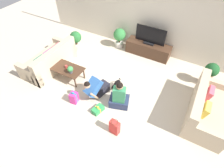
% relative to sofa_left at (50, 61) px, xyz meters
% --- Properties ---
extents(ground_plane, '(16.00, 16.00, 0.00)m').
position_rel_sofa_left_xyz_m(ground_plane, '(2.40, -0.06, -0.29)').
color(ground_plane, beige).
extents(wall_back, '(8.40, 0.06, 2.60)m').
position_rel_sofa_left_xyz_m(wall_back, '(2.40, 2.57, 1.01)').
color(wall_back, beige).
rests_on(wall_back, ground_plane).
extents(sofa_left, '(0.89, 1.80, 0.82)m').
position_rel_sofa_left_xyz_m(sofa_left, '(0.00, 0.00, 0.00)').
color(sofa_left, '#C6B293').
rests_on(sofa_left, ground_plane).
extents(sofa_right, '(0.89, 1.80, 0.82)m').
position_rel_sofa_left_xyz_m(sofa_right, '(4.80, 0.46, -0.00)').
color(sofa_right, '#C6B293').
rests_on(sofa_right, ground_plane).
extents(coffee_table, '(1.04, 0.57, 0.40)m').
position_rel_sofa_left_xyz_m(coffee_table, '(0.81, -0.11, 0.07)').
color(coffee_table, '#472D1E').
rests_on(coffee_table, ground_plane).
extents(tv_console, '(1.57, 0.48, 0.46)m').
position_rel_sofa_left_xyz_m(tv_console, '(2.56, 2.26, -0.06)').
color(tv_console, '#472D1E').
rests_on(tv_console, ground_plane).
extents(tv, '(1.04, 0.20, 0.62)m').
position_rel_sofa_left_xyz_m(tv, '(2.56, 2.26, 0.45)').
color(tv, black).
rests_on(tv, tv_console).
extents(potted_plant_back_left, '(0.45, 0.45, 0.74)m').
position_rel_sofa_left_xyz_m(potted_plant_back_left, '(1.42, 2.21, 0.16)').
color(potted_plant_back_left, beige).
rests_on(potted_plant_back_left, ground_plane).
extents(potted_plant_corner_right, '(0.40, 0.40, 0.77)m').
position_rel_sofa_left_xyz_m(potted_plant_corner_right, '(4.66, 1.71, 0.17)').
color(potted_plant_corner_right, '#A36042').
rests_on(potted_plant_corner_right, ground_plane).
extents(potted_plant_corner_left, '(0.41, 0.41, 0.75)m').
position_rel_sofa_left_xyz_m(potted_plant_corner_left, '(0.14, 1.25, 0.12)').
color(potted_plant_corner_left, beige).
rests_on(potted_plant_corner_left, ground_plane).
extents(person_kneeling, '(0.48, 0.82, 0.76)m').
position_rel_sofa_left_xyz_m(person_kneeling, '(2.00, -0.30, 0.03)').
color(person_kneeling, '#23232D').
rests_on(person_kneeling, ground_plane).
extents(person_sitting, '(0.62, 0.58, 0.90)m').
position_rel_sofa_left_xyz_m(person_sitting, '(2.71, -0.29, 0.03)').
color(person_sitting, '#283351').
rests_on(person_sitting, ground_plane).
extents(dog, '(0.19, 0.56, 0.33)m').
position_rel_sofa_left_xyz_m(dog, '(2.39, 0.15, -0.09)').
color(dog, black).
rests_on(dog, ground_plane).
extents(gift_box_a, '(0.21, 0.23, 0.40)m').
position_rel_sofa_left_xyz_m(gift_box_a, '(1.58, -0.80, -0.12)').
color(gift_box_a, '#CC3389').
rests_on(gift_box_a, ground_plane).
extents(gift_box_b, '(0.27, 0.36, 0.20)m').
position_rel_sofa_left_xyz_m(gift_box_b, '(2.32, -0.76, -0.22)').
color(gift_box_b, '#2D934C').
rests_on(gift_box_b, ground_plane).
extents(gift_bag_a, '(0.26, 0.18, 0.45)m').
position_rel_sofa_left_xyz_m(gift_bag_a, '(3.00, -1.08, -0.08)').
color(gift_bag_a, red).
rests_on(gift_bag_a, ground_plane).
extents(mug, '(0.12, 0.08, 0.09)m').
position_rel_sofa_left_xyz_m(mug, '(0.81, -0.11, 0.16)').
color(mug, '#B23D38').
rests_on(mug, coffee_table).
extents(tabletop_plant, '(0.17, 0.17, 0.22)m').
position_rel_sofa_left_xyz_m(tabletop_plant, '(1.06, -0.21, 0.24)').
color(tabletop_plant, '#4C4C51').
rests_on(tabletop_plant, coffee_table).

